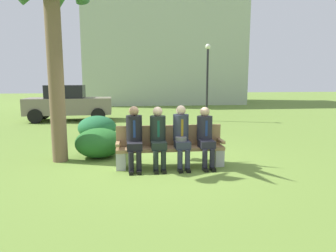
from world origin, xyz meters
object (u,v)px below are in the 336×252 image
Objects in this scene: shrub_mid_lawn at (97,128)px; parked_car_near at (69,103)px; shrub_near_bench at (99,143)px; building_backdrop at (163,39)px; seated_man_rightmost at (205,134)px; palm_tree_tall at (51,1)px; park_bench at (170,147)px; seated_man_centerleft at (158,134)px; street_lamp at (207,74)px; seated_man_leftmost at (134,135)px; seated_man_centerright at (181,134)px.

shrub_mid_lawn is 0.31× the size of parked_car_near.
building_backdrop is (3.68, 18.48, 5.00)m from shrub_near_bench.
seated_man_rightmost is 20.16m from building_backdrop.
palm_tree_tall is 19.31m from building_backdrop.
seated_man_centerleft is at bearing -155.23° from park_bench.
street_lamp is 0.27× the size of building_backdrop.
palm_tree_tall is 8.42m from street_lamp.
palm_tree_tall is 7.98m from parked_car_near.
seated_man_rightmost is 0.37× the size of street_lamp.
seated_man_rightmost reaches higher than shrub_near_bench.
parked_car_near reaches higher than seated_man_leftmost.
park_bench is 2.03× the size of shrub_near_bench.
park_bench is at bearing 150.76° from seated_man_centerright.
palm_tree_tall reaches higher than shrub_mid_lawn.
building_backdrop is at bearing 76.25° from palm_tree_tall.
street_lamp is at bearing 69.11° from park_bench.
building_backdrop is at bearing 86.29° from seated_man_rightmost.
seated_man_centerright is at bearing -30.56° from shrub_near_bench.
park_bench is 0.43m from seated_man_centerleft.
park_bench is at bearing 24.77° from seated_man_centerleft.
park_bench is 0.41m from seated_man_centerright.
seated_man_leftmost is at bearing -115.76° from street_lamp.
parked_car_near is (-3.97, 8.28, 0.09)m from seated_man_centerright.
seated_man_rightmost is 4.48m from palm_tree_tall.
seated_man_leftmost reaches higher than shrub_near_bench.
street_lamp reaches higher than park_bench.
palm_tree_tall is at bearing 158.36° from seated_man_centerleft.
seated_man_centerright is at bearing -108.93° from street_lamp.
seated_man_centerright is (0.51, -0.00, 0.01)m from seated_man_centerleft.
parked_car_near is (-2.10, 7.18, 0.47)m from shrub_near_bench.
seated_man_leftmost is 20.31m from building_backdrop.
palm_tree_tall is at bearing -167.06° from shrub_near_bench.
seated_man_leftmost is 0.51m from seated_man_centerleft.
seated_man_centerleft reaches higher than shrub_near_bench.
seated_man_centerright is at bearing -58.03° from shrub_mid_lawn.
seated_man_leftmost reaches higher than seated_man_rightmost.
seated_man_leftmost is 1.03× the size of seated_man_rightmost.
seated_man_centerright reaches higher than seated_man_leftmost.
seated_man_leftmost is 1.00× the size of seated_man_centerright.
parked_car_near is 1.12× the size of street_lamp.
seated_man_centerright is 1.11× the size of shrub_mid_lawn.
shrub_mid_lawn is 5.18m from parked_car_near.
seated_man_centerleft is at bearing -67.31° from parked_car_near.
building_backdrop is at bearing 83.26° from seated_man_centerleft.
street_lamp is at bearing -86.73° from building_backdrop.
parked_car_near is at bearing 118.54° from seated_man_rightmost.
street_lamp is at bearing 50.54° from palm_tree_tall.
seated_man_rightmost is at bearing -61.46° from parked_car_near.
shrub_near_bench is at bearing 12.94° from palm_tree_tall.
parked_car_near is (-4.50, 8.28, 0.10)m from seated_man_rightmost.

